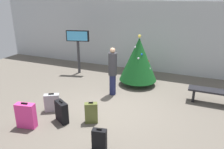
{
  "coord_description": "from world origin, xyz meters",
  "views": [
    {
      "loc": [
        2.46,
        -5.83,
        3.45
      ],
      "look_at": [
        -0.29,
        0.71,
        0.9
      ],
      "focal_mm": 36.09,
      "sensor_mm": 36.0,
      "label": 1
    }
  ],
  "objects_px": {
    "holiday_tree": "(139,59)",
    "suitcase_4": "(91,113)",
    "flight_info_kiosk": "(78,43)",
    "waiting_bench": "(213,93)",
    "suitcase_3": "(99,140)",
    "traveller_0": "(113,70)",
    "suitcase_2": "(26,116)",
    "suitcase_0": "(52,103)",
    "suitcase_1": "(62,112)"
  },
  "relations": [
    {
      "from": "flight_info_kiosk",
      "to": "suitcase_2",
      "type": "relative_size",
      "value": 2.64
    },
    {
      "from": "traveller_0",
      "to": "suitcase_2",
      "type": "bearing_deg",
      "value": -114.96
    },
    {
      "from": "holiday_tree",
      "to": "suitcase_4",
      "type": "height_order",
      "value": "holiday_tree"
    },
    {
      "from": "holiday_tree",
      "to": "suitcase_3",
      "type": "relative_size",
      "value": 3.48
    },
    {
      "from": "suitcase_1",
      "to": "suitcase_3",
      "type": "height_order",
      "value": "suitcase_1"
    },
    {
      "from": "suitcase_2",
      "to": "suitcase_3",
      "type": "height_order",
      "value": "suitcase_2"
    },
    {
      "from": "traveller_0",
      "to": "suitcase_0",
      "type": "relative_size",
      "value": 2.92
    },
    {
      "from": "holiday_tree",
      "to": "traveller_0",
      "type": "relative_size",
      "value": 1.16
    },
    {
      "from": "suitcase_2",
      "to": "traveller_0",
      "type": "bearing_deg",
      "value": 65.04
    },
    {
      "from": "holiday_tree",
      "to": "suitcase_2",
      "type": "bearing_deg",
      "value": -114.62
    },
    {
      "from": "suitcase_1",
      "to": "waiting_bench",
      "type": "bearing_deg",
      "value": 35.96
    },
    {
      "from": "waiting_bench",
      "to": "suitcase_0",
      "type": "xyz_separation_m",
      "value": [
        -4.58,
        -2.46,
        -0.08
      ]
    },
    {
      "from": "suitcase_0",
      "to": "traveller_0",
      "type": "bearing_deg",
      "value": 55.85
    },
    {
      "from": "waiting_bench",
      "to": "suitcase_0",
      "type": "bearing_deg",
      "value": -151.76
    },
    {
      "from": "suitcase_0",
      "to": "holiday_tree",
      "type": "bearing_deg",
      "value": 59.79
    },
    {
      "from": "suitcase_1",
      "to": "suitcase_3",
      "type": "xyz_separation_m",
      "value": [
        1.53,
        -0.72,
        -0.03
      ]
    },
    {
      "from": "traveller_0",
      "to": "suitcase_3",
      "type": "relative_size",
      "value": 2.99
    },
    {
      "from": "suitcase_1",
      "to": "suitcase_4",
      "type": "bearing_deg",
      "value": 18.87
    },
    {
      "from": "traveller_0",
      "to": "waiting_bench",
      "type": "bearing_deg",
      "value": 10.33
    },
    {
      "from": "waiting_bench",
      "to": "suitcase_2",
      "type": "bearing_deg",
      "value": -143.25
    },
    {
      "from": "suitcase_1",
      "to": "suitcase_0",
      "type": "bearing_deg",
      "value": 147.62
    },
    {
      "from": "holiday_tree",
      "to": "suitcase_2",
      "type": "xyz_separation_m",
      "value": [
        -1.9,
        -4.15,
        -0.7
      ]
    },
    {
      "from": "holiday_tree",
      "to": "suitcase_0",
      "type": "distance_m",
      "value": 3.7
    },
    {
      "from": "suitcase_0",
      "to": "suitcase_1",
      "type": "bearing_deg",
      "value": -32.38
    },
    {
      "from": "traveller_0",
      "to": "suitcase_0",
      "type": "height_order",
      "value": "traveller_0"
    },
    {
      "from": "holiday_tree",
      "to": "suitcase_2",
      "type": "relative_size",
      "value": 2.73
    },
    {
      "from": "suitcase_0",
      "to": "suitcase_1",
      "type": "height_order",
      "value": "suitcase_1"
    },
    {
      "from": "waiting_bench",
      "to": "suitcase_1",
      "type": "relative_size",
      "value": 2.4
    },
    {
      "from": "suitcase_0",
      "to": "suitcase_4",
      "type": "xyz_separation_m",
      "value": [
        1.43,
        -0.13,
        0.02
      ]
    },
    {
      "from": "suitcase_2",
      "to": "suitcase_4",
      "type": "height_order",
      "value": "suitcase_2"
    },
    {
      "from": "flight_info_kiosk",
      "to": "suitcase_0",
      "type": "height_order",
      "value": "flight_info_kiosk"
    },
    {
      "from": "traveller_0",
      "to": "suitcase_3",
      "type": "height_order",
      "value": "traveller_0"
    },
    {
      "from": "suitcase_0",
      "to": "waiting_bench",
      "type": "bearing_deg",
      "value": 28.24
    },
    {
      "from": "suitcase_1",
      "to": "suitcase_2",
      "type": "xyz_separation_m",
      "value": [
        -0.71,
        -0.62,
        0.05
      ]
    },
    {
      "from": "suitcase_0",
      "to": "suitcase_2",
      "type": "relative_size",
      "value": 0.81
    },
    {
      "from": "suitcase_4",
      "to": "flight_info_kiosk",
      "type": "bearing_deg",
      "value": 125.0
    },
    {
      "from": "waiting_bench",
      "to": "traveller_0",
      "type": "relative_size",
      "value": 0.9
    },
    {
      "from": "suitcase_3",
      "to": "suitcase_4",
      "type": "relative_size",
      "value": 0.91
    },
    {
      "from": "holiday_tree",
      "to": "suitcase_4",
      "type": "relative_size",
      "value": 3.15
    },
    {
      "from": "holiday_tree",
      "to": "traveller_0",
      "type": "height_order",
      "value": "holiday_tree"
    },
    {
      "from": "waiting_bench",
      "to": "traveller_0",
      "type": "height_order",
      "value": "traveller_0"
    },
    {
      "from": "holiday_tree",
      "to": "flight_info_kiosk",
      "type": "distance_m",
      "value": 2.95
    },
    {
      "from": "holiday_tree",
      "to": "suitcase_1",
      "type": "distance_m",
      "value": 3.8
    },
    {
      "from": "suitcase_2",
      "to": "suitcase_4",
      "type": "bearing_deg",
      "value": 30.45
    },
    {
      "from": "suitcase_2",
      "to": "suitcase_4",
      "type": "xyz_separation_m",
      "value": [
        1.51,
        0.89,
        -0.05
      ]
    },
    {
      "from": "suitcase_2",
      "to": "waiting_bench",
      "type": "bearing_deg",
      "value": 36.75
    },
    {
      "from": "flight_info_kiosk",
      "to": "suitcase_2",
      "type": "xyz_separation_m",
      "value": [
        1.01,
        -4.49,
        -1.04
      ]
    },
    {
      "from": "waiting_bench",
      "to": "suitcase_3",
      "type": "relative_size",
      "value": 2.68
    },
    {
      "from": "holiday_tree",
      "to": "suitcase_1",
      "type": "bearing_deg",
      "value": -108.56
    },
    {
      "from": "flight_info_kiosk",
      "to": "suitcase_4",
      "type": "bearing_deg",
      "value": -55.0
    }
  ]
}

